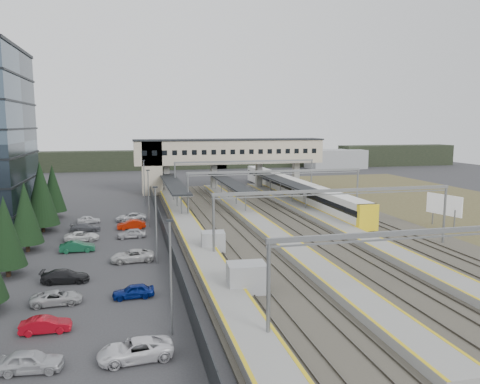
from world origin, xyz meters
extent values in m
plane|color=#2B2B2D|center=(0.00, 0.00, 0.00)|extent=(220.00, 220.00, 0.00)
cylinder|color=black|center=(-22.00, -9.00, 0.60)|extent=(0.44, 0.44, 1.20)
cone|color=black|center=(-22.00, -9.00, 4.40)|extent=(3.54, 3.54, 6.80)
cylinder|color=black|center=(-22.00, 0.00, 0.60)|extent=(0.44, 0.44, 1.20)
cone|color=black|center=(-22.00, 0.00, 4.50)|extent=(3.64, 3.64, 7.00)
cylinder|color=black|center=(-22.00, 10.00, 0.60)|extent=(0.44, 0.44, 1.20)
cone|color=black|center=(-22.00, 10.00, 5.25)|extent=(4.42, 4.42, 8.50)
cylinder|color=black|center=(-22.00, 20.00, 0.60)|extent=(0.44, 0.44, 1.20)
cone|color=black|center=(-22.00, 20.00, 4.60)|extent=(3.74, 3.74, 7.20)
imported|color=#A6A7AC|center=(-16.50, -28.00, 0.64)|extent=(3.91, 1.89, 1.29)
imported|color=maroon|center=(-16.50, -22.70, 0.56)|extent=(3.43, 1.23, 1.12)
imported|color=#A0A1A3|center=(-16.50, -17.40, 0.55)|extent=(4.05, 2.00, 1.11)
imported|color=black|center=(-16.50, -12.10, 0.61)|extent=(4.35, 2.03, 1.23)
imported|color=#13472E|center=(-16.50, -1.50, 0.63)|extent=(3.86, 1.41, 1.26)
imported|color=silver|center=(-16.50, 3.80, 0.58)|extent=(4.18, 1.96, 1.16)
imported|color=#4F5057|center=(-16.50, 9.10, 0.57)|extent=(3.94, 1.69, 1.13)
imported|color=silver|center=(-16.50, 14.40, 0.56)|extent=(3.39, 1.61, 1.12)
imported|color=silver|center=(-10.50, -28.00, 0.64)|extent=(4.77, 2.52, 1.28)
imported|color=navy|center=(-10.50, -17.40, 0.58)|extent=(3.48, 1.52, 1.17)
imported|color=#B2B2B2|center=(-10.50, -6.80, 0.64)|extent=(4.68, 2.34, 1.27)
imported|color=#9F9EA3|center=(-10.50, 3.80, 0.61)|extent=(3.71, 1.73, 1.23)
imported|color=#9D1805|center=(-10.50, 9.10, 0.63)|extent=(3.95, 1.68, 1.27)
imported|color=#B9BABF|center=(-10.50, 14.40, 0.62)|extent=(4.58, 2.29, 1.25)
cylinder|color=slate|center=(-8.00, -25.00, 4.00)|extent=(0.16, 0.16, 8.00)
cube|color=black|center=(-8.00, -25.00, 8.00)|extent=(0.50, 0.25, 0.15)
cylinder|color=slate|center=(-8.00, -8.00, 4.00)|extent=(0.16, 0.16, 8.00)
cube|color=black|center=(-8.00, -8.00, 8.00)|extent=(0.50, 0.25, 0.15)
cylinder|color=slate|center=(-8.00, 10.00, 4.00)|extent=(0.16, 0.16, 8.00)
cube|color=black|center=(-8.00, 10.00, 8.00)|extent=(0.50, 0.25, 0.15)
cylinder|color=slate|center=(-8.00, 28.00, 4.00)|extent=(0.16, 0.16, 8.00)
cube|color=black|center=(-8.00, 28.00, 8.00)|extent=(0.50, 0.25, 0.15)
cube|color=#26282B|center=(-6.50, 5.00, 1.00)|extent=(0.08, 90.00, 2.00)
cube|color=#939598|center=(-1.10, -18.71, 1.35)|extent=(3.38, 2.58, 2.69)
cube|color=#939598|center=(-1.60, -5.28, 1.20)|extent=(2.81, 2.43, 2.39)
cube|color=#39342D|center=(12.00, 5.00, 0.10)|extent=(34.00, 90.00, 0.20)
cube|color=#59544C|center=(-0.72, 5.00, 0.28)|extent=(0.08, 90.00, 0.14)
cube|color=#59544C|center=(0.72, 5.00, 0.28)|extent=(0.08, 90.00, 0.14)
cube|color=#59544C|center=(3.28, 5.00, 0.28)|extent=(0.08, 90.00, 0.14)
cube|color=#59544C|center=(4.72, 5.00, 0.28)|extent=(0.08, 90.00, 0.14)
cube|color=#59544C|center=(9.28, 5.00, 0.28)|extent=(0.08, 90.00, 0.14)
cube|color=#59544C|center=(10.72, 5.00, 0.28)|extent=(0.08, 90.00, 0.14)
cube|color=#59544C|center=(13.28, 5.00, 0.28)|extent=(0.08, 90.00, 0.14)
cube|color=#59544C|center=(14.72, 5.00, 0.28)|extent=(0.08, 90.00, 0.14)
cube|color=#59544C|center=(19.28, 5.00, 0.28)|extent=(0.08, 90.00, 0.14)
cube|color=#59544C|center=(20.72, 5.00, 0.28)|extent=(0.08, 90.00, 0.14)
cube|color=#59544C|center=(23.28, 5.00, 0.28)|extent=(0.08, 90.00, 0.14)
cube|color=#59544C|center=(24.72, 5.00, 0.28)|extent=(0.08, 90.00, 0.14)
cube|color=gray|center=(-3.00, 5.00, 0.45)|extent=(3.20, 82.00, 0.90)
cube|color=gold|center=(-4.45, 5.00, 0.91)|extent=(0.25, 82.00, 0.02)
cube|color=gold|center=(-1.55, 5.00, 0.91)|extent=(0.25, 82.00, 0.02)
cube|color=gray|center=(7.00, 5.00, 0.45)|extent=(3.20, 82.00, 0.90)
cube|color=gold|center=(5.55, 5.00, 0.91)|extent=(0.25, 82.00, 0.02)
cube|color=gold|center=(8.45, 5.00, 0.91)|extent=(0.25, 82.00, 0.02)
cube|color=gray|center=(17.00, 5.00, 0.45)|extent=(3.20, 82.00, 0.90)
cube|color=gold|center=(15.55, 5.00, 0.91)|extent=(0.25, 82.00, 0.02)
cube|color=gold|center=(18.45, 5.00, 0.91)|extent=(0.25, 82.00, 0.02)
cube|color=black|center=(-3.00, 27.00, 4.00)|extent=(3.00, 30.00, 0.25)
cube|color=slate|center=(-3.00, 27.00, 3.85)|extent=(3.10, 30.00, 0.12)
cylinder|color=slate|center=(-3.00, 14.00, 2.40)|extent=(0.20, 0.20, 3.10)
cylinder|color=slate|center=(-3.00, 20.50, 2.40)|extent=(0.20, 0.20, 3.10)
cylinder|color=slate|center=(-3.00, 27.00, 2.40)|extent=(0.20, 0.20, 3.10)
cylinder|color=slate|center=(-3.00, 33.50, 2.40)|extent=(0.20, 0.20, 3.10)
cylinder|color=slate|center=(-3.00, 40.00, 2.40)|extent=(0.20, 0.20, 3.10)
cube|color=black|center=(7.00, 27.00, 4.00)|extent=(3.00, 30.00, 0.25)
cube|color=slate|center=(7.00, 27.00, 3.85)|extent=(3.10, 30.00, 0.12)
cylinder|color=slate|center=(7.00, 14.00, 2.40)|extent=(0.20, 0.20, 3.10)
cylinder|color=slate|center=(7.00, 20.50, 2.40)|extent=(0.20, 0.20, 3.10)
cylinder|color=slate|center=(7.00, 27.00, 2.40)|extent=(0.20, 0.20, 3.10)
cylinder|color=slate|center=(7.00, 33.50, 2.40)|extent=(0.20, 0.20, 3.10)
cylinder|color=slate|center=(7.00, 40.00, 2.40)|extent=(0.20, 0.20, 3.10)
cube|color=black|center=(17.00, 27.00, 4.00)|extent=(3.00, 30.00, 0.25)
cube|color=slate|center=(17.00, 27.00, 3.85)|extent=(3.10, 30.00, 0.12)
cylinder|color=slate|center=(17.00, 14.00, 2.40)|extent=(0.20, 0.20, 3.10)
cylinder|color=slate|center=(17.00, 20.50, 2.40)|extent=(0.20, 0.20, 3.10)
cylinder|color=slate|center=(17.00, 27.00, 2.40)|extent=(0.20, 0.20, 3.10)
cylinder|color=slate|center=(17.00, 33.50, 2.40)|extent=(0.20, 0.20, 3.10)
cylinder|color=slate|center=(17.00, 40.00, 2.40)|extent=(0.20, 0.20, 3.10)
cube|color=beige|center=(10.50, 42.00, 8.50)|extent=(40.00, 6.00, 5.00)
cube|color=black|center=(10.50, 42.00, 11.05)|extent=(40.40, 6.40, 0.30)
cube|color=beige|center=(-6.00, 42.00, 5.50)|extent=(4.00, 6.00, 11.00)
cube|color=black|center=(-7.50, 38.98, 8.60)|extent=(1.00, 0.06, 1.00)
cube|color=black|center=(-5.50, 38.98, 8.60)|extent=(1.00, 0.06, 1.00)
cube|color=black|center=(-3.50, 38.98, 8.60)|extent=(1.00, 0.06, 1.00)
cube|color=black|center=(-1.50, 38.98, 8.60)|extent=(1.00, 0.06, 1.00)
cube|color=black|center=(0.50, 38.98, 8.60)|extent=(1.00, 0.06, 1.00)
cube|color=black|center=(2.50, 38.98, 8.60)|extent=(1.00, 0.06, 1.00)
cube|color=black|center=(4.50, 38.98, 8.60)|extent=(1.00, 0.06, 1.00)
cube|color=black|center=(6.50, 38.98, 8.60)|extent=(1.00, 0.06, 1.00)
cube|color=black|center=(8.50, 38.98, 8.60)|extent=(1.00, 0.06, 1.00)
cube|color=black|center=(10.50, 38.98, 8.60)|extent=(1.00, 0.06, 1.00)
cube|color=black|center=(12.50, 38.98, 8.60)|extent=(1.00, 0.06, 1.00)
cube|color=black|center=(14.50, 38.98, 8.60)|extent=(1.00, 0.06, 1.00)
cube|color=black|center=(16.50, 38.98, 8.60)|extent=(1.00, 0.06, 1.00)
cube|color=black|center=(18.50, 38.98, 8.60)|extent=(1.00, 0.06, 1.00)
cube|color=black|center=(20.50, 38.98, 8.60)|extent=(1.00, 0.06, 1.00)
cube|color=black|center=(22.50, 38.98, 8.60)|extent=(1.00, 0.06, 1.00)
cube|color=black|center=(24.50, 38.98, 8.60)|extent=(1.00, 0.06, 1.00)
cube|color=black|center=(26.50, 38.98, 8.60)|extent=(1.00, 0.06, 1.00)
cube|color=black|center=(28.50, 38.98, 8.60)|extent=(1.00, 0.06, 1.00)
cube|color=gray|center=(-4.50, 42.00, 3.00)|extent=(1.20, 1.60, 6.00)
cube|color=gray|center=(-3.00, 42.00, 3.00)|extent=(1.20, 1.60, 6.00)
cube|color=gray|center=(7.00, 42.00, 3.00)|extent=(1.20, 1.60, 6.00)
cube|color=gray|center=(17.00, 42.00, 3.00)|extent=(1.20, 1.60, 6.00)
cube|color=gray|center=(25.50, 42.00, 3.00)|extent=(1.20, 1.60, 6.00)
cylinder|color=slate|center=(-2.00, -28.00, 3.50)|extent=(0.28, 0.28, 7.00)
cube|color=slate|center=(12.00, -28.00, 7.00)|extent=(28.40, 0.25, 0.35)
cube|color=slate|center=(12.00, -28.00, 6.60)|extent=(28.40, 0.12, 0.12)
cylinder|color=slate|center=(-2.00, -8.00, 3.50)|extent=(0.28, 0.28, 7.00)
cylinder|color=slate|center=(26.00, -8.00, 3.50)|extent=(0.28, 0.28, 7.00)
cube|color=slate|center=(12.00, -8.00, 7.00)|extent=(28.40, 0.25, 0.35)
cube|color=slate|center=(12.00, -8.00, 6.60)|extent=(28.40, 0.12, 0.12)
cylinder|color=slate|center=(-2.00, 14.00, 3.50)|extent=(0.28, 0.28, 7.00)
cylinder|color=slate|center=(26.00, 14.00, 3.50)|extent=(0.28, 0.28, 7.00)
cube|color=slate|center=(12.00, 14.00, 7.00)|extent=(28.40, 0.25, 0.35)
cube|color=slate|center=(12.00, 14.00, 6.60)|extent=(28.40, 0.12, 0.12)
cylinder|color=slate|center=(-2.00, 34.00, 3.50)|extent=(0.28, 0.28, 7.00)
cylinder|color=slate|center=(26.00, 34.00, 3.50)|extent=(0.28, 0.28, 7.00)
cube|color=slate|center=(12.00, 34.00, 7.00)|extent=(28.40, 0.25, 0.35)
cube|color=slate|center=(12.00, 34.00, 6.60)|extent=(28.40, 0.12, 0.12)
cube|color=white|center=(20.00, 8.93, 2.08)|extent=(2.77, 19.21, 3.57)
cube|color=black|center=(20.00, 8.93, 2.48)|extent=(2.83, 18.61, 0.89)
cube|color=slate|center=(20.00, 8.93, 0.54)|extent=(2.38, 17.81, 0.50)
cube|color=white|center=(20.00, 28.74, 2.08)|extent=(2.77, 19.21, 3.57)
cube|color=black|center=(20.00, 28.74, 2.48)|extent=(2.83, 18.61, 0.89)
cube|color=slate|center=(20.00, 28.74, 0.54)|extent=(2.38, 17.81, 0.50)
cube|color=white|center=(20.00, 48.55, 2.08)|extent=(2.77, 19.21, 3.57)
cube|color=black|center=(20.00, 48.55, 2.48)|extent=(2.83, 18.61, 0.89)
cube|color=slate|center=(20.00, 48.55, 0.54)|extent=(2.38, 17.81, 0.50)
cube|color=yellow|center=(20.00, -0.58, 2.08)|extent=(2.79, 0.90, 3.57)
cylinder|color=slate|center=(31.69, -2.67, 1.50)|extent=(0.20, 0.20, 2.99)
cylinder|color=slate|center=(31.69, 1.94, 1.50)|extent=(0.20, 0.20, 2.99)
cube|color=silver|center=(31.69, -0.37, 3.30)|extent=(1.71, 5.43, 2.81)
cube|color=black|center=(-10.00, 95.00, 3.00)|extent=(60.00, 8.00, 6.00)
cube|color=black|center=(40.00, 95.00, 2.50)|extent=(50.00, 8.00, 5.00)
cube|color=black|center=(80.00, 90.00, 3.50)|extent=(40.00, 8.00, 7.00)
cube|color=#939598|center=(55.00, 85.00, 3.00)|extent=(18.00, 10.00, 6.00)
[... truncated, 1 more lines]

